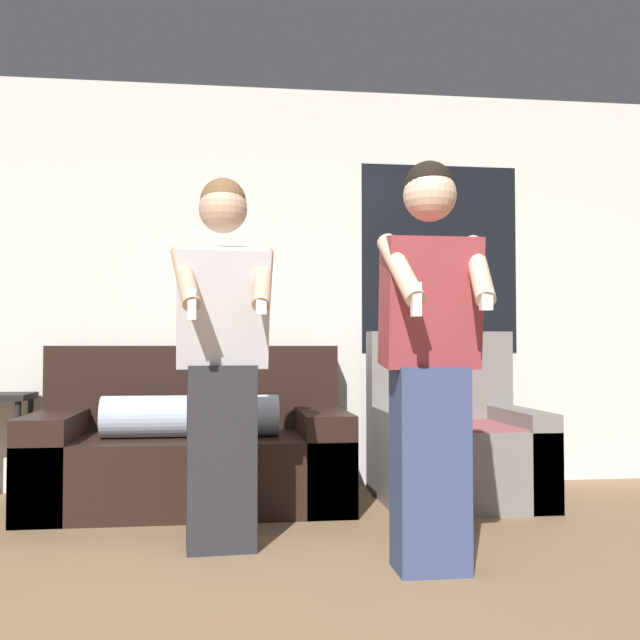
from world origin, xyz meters
TOP-DOWN VIEW (x-y plane):
  - wall_back at (0.02, 2.79)m, footprint 5.70×0.07m
  - couch at (-0.61, 2.28)m, footprint 1.83×0.97m
  - armchair at (0.98, 2.22)m, footprint 0.94×0.93m
  - person_left at (-0.44, 1.22)m, footprint 0.48×0.52m
  - person_right at (0.43, 0.78)m, footprint 0.46×0.47m

SIDE VIEW (x-z plane):
  - couch at x=-0.61m, z-range -0.16..0.79m
  - armchair at x=0.98m, z-range -0.19..0.84m
  - person_left at x=-0.44m, z-range 0.02..1.74m
  - person_right at x=0.43m, z-range 0.03..1.75m
  - wall_back at x=0.02m, z-range 0.00..2.70m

